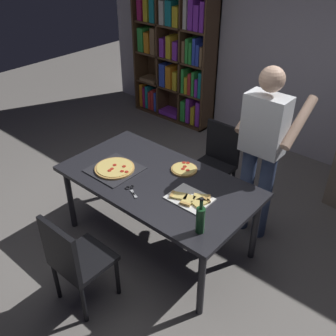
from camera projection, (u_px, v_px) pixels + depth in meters
The scene contains 12 objects.
ground_plane at pixel (158, 240), 3.89m from camera, with size 12.00×12.00×0.00m, color gray.
back_wall at pixel (295, 48), 4.78m from camera, with size 6.40×0.10×2.80m, color #BCB7C6.
dining_table at pixel (157, 185), 3.52m from camera, with size 1.82×0.99×0.75m.
chair_near_camera at pixel (74, 258), 2.98m from camera, with size 0.42×0.42×0.90m.
chair_far_side at pixel (217, 159), 4.23m from camera, with size 0.42×0.42×0.90m.
bookshelf at pixel (175, 58), 5.83m from camera, with size 1.40×0.35×1.95m.
person_serving_pizza at pixel (263, 146), 3.49m from camera, with size 0.55×0.54×1.75m.
pepperoni_pizza_on_tray at pixel (115, 169), 3.60m from camera, with size 0.44×0.44×0.04m.
pizza_slices_on_towel at pixel (191, 199), 3.22m from camera, with size 0.36×0.28×0.03m.
wine_bottle at pixel (200, 219), 2.83m from camera, with size 0.07×0.07×0.32m.
kitchen_scissors at pixel (131, 190), 3.34m from camera, with size 0.20×0.13×0.01m.
second_pizza_plain at pixel (184, 169), 3.60m from camera, with size 0.25×0.25×0.03m.
Camera 1 is at (1.94, -2.11, 2.73)m, focal length 40.74 mm.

